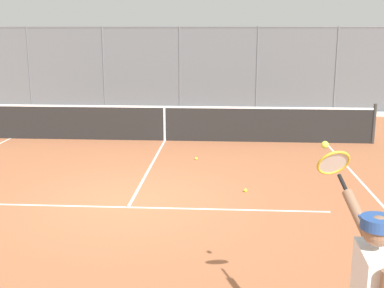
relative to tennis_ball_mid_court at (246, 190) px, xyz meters
The scene contains 6 objects.
ground_plane 2.13m from the tennis_ball_mid_court, 17.31° to the left, with size 60.00×60.00×0.00m, color #A8603D.
court_line_markings 2.43m from the tennis_ball_mid_court, 32.96° to the left, with size 8.78×9.60×0.01m.
fence_backdrop 9.90m from the tennis_ball_mid_court, 78.01° to the right, with size 19.62×1.37×3.11m.
tennis_net 4.79m from the tennis_ball_mid_court, 64.73° to the right, with size 11.28×0.09×1.07m.
tennis_ball_mid_court is the anchor object (origin of this frame).
tennis_ball_near_net 2.52m from the tennis_ball_mid_court, 65.33° to the right, with size 0.07×0.07×0.07m, color #CCDB33.
Camera 1 is at (-1.60, 8.15, 2.93)m, focal length 45.93 mm.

